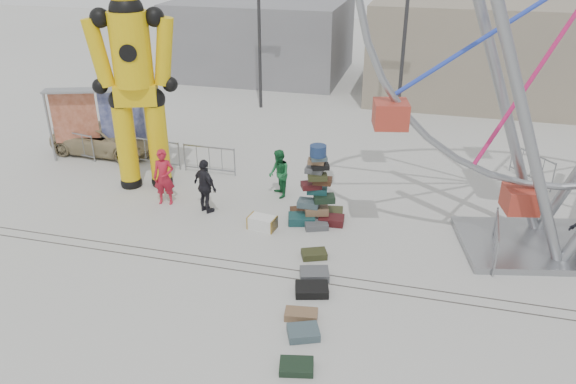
% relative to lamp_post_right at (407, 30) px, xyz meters
% --- Properties ---
extents(ground, '(90.00, 90.00, 0.00)m').
position_rel_lamp_post_right_xyz_m(ground, '(-3.09, -13.00, -4.48)').
color(ground, '#9E9E99').
rests_on(ground, ground).
extents(track_line_near, '(40.00, 0.04, 0.01)m').
position_rel_lamp_post_right_xyz_m(track_line_near, '(-3.09, -12.40, -4.48)').
color(track_line_near, '#47443F').
rests_on(track_line_near, ground).
extents(track_line_far, '(40.00, 0.04, 0.01)m').
position_rel_lamp_post_right_xyz_m(track_line_far, '(-3.09, -12.00, -4.48)').
color(track_line_far, '#47443F').
rests_on(track_line_far, ground).
extents(building_right, '(12.00, 8.00, 5.00)m').
position_rel_lamp_post_right_xyz_m(building_right, '(3.91, 7.00, -1.98)').
color(building_right, gray).
rests_on(building_right, ground).
extents(building_left, '(10.00, 8.00, 4.40)m').
position_rel_lamp_post_right_xyz_m(building_left, '(-9.09, 9.00, -2.28)').
color(building_left, gray).
rests_on(building_left, ground).
extents(lamp_post_right, '(1.41, 0.25, 8.00)m').
position_rel_lamp_post_right_xyz_m(lamp_post_right, '(0.00, 0.00, 0.00)').
color(lamp_post_right, '#2D2D30').
rests_on(lamp_post_right, ground).
extents(lamp_post_left, '(1.41, 0.25, 8.00)m').
position_rel_lamp_post_right_xyz_m(lamp_post_left, '(-7.00, 2.00, 0.00)').
color(lamp_post_left, '#2D2D30').
rests_on(lamp_post_left, ground).
extents(suitcase_tower, '(1.86, 1.63, 2.55)m').
position_rel_lamp_post_right_xyz_m(suitcase_tower, '(-1.86, -9.07, -3.77)').
color(suitcase_tower, '#174345').
rests_on(suitcase_tower, ground).
extents(crash_test_dummy, '(2.88, 1.51, 7.35)m').
position_rel_lamp_post_right_xyz_m(crash_test_dummy, '(-8.29, -8.03, -0.61)').
color(crash_test_dummy, black).
rests_on(crash_test_dummy, ground).
extents(banner_scaffold, '(3.85, 1.87, 2.79)m').
position_rel_lamp_post_right_xyz_m(banner_scaffold, '(-11.23, -6.00, -2.39)').
color(banner_scaffold, gray).
rests_on(banner_scaffold, ground).
extents(steamer_trunk, '(0.90, 0.60, 0.39)m').
position_rel_lamp_post_right_xyz_m(steamer_trunk, '(-3.36, -10.00, -4.29)').
color(steamer_trunk, silver).
rests_on(steamer_trunk, ground).
extents(row_case_0, '(0.82, 0.69, 0.20)m').
position_rel_lamp_post_right_xyz_m(row_case_0, '(-1.46, -11.22, -4.38)').
color(row_case_0, '#34371B').
rests_on(row_case_0, ground).
extents(row_case_1, '(0.89, 0.76, 0.21)m').
position_rel_lamp_post_right_xyz_m(row_case_1, '(-1.24, -12.19, -4.38)').
color(row_case_1, '#515458').
rests_on(row_case_1, ground).
extents(row_case_2, '(0.96, 0.78, 0.22)m').
position_rel_lamp_post_right_xyz_m(row_case_2, '(-1.16, -12.91, -4.37)').
color(row_case_2, black).
rests_on(row_case_2, ground).
extents(row_case_3, '(0.83, 0.52, 0.19)m').
position_rel_lamp_post_right_xyz_m(row_case_3, '(-1.19, -13.94, -4.39)').
color(row_case_3, brown).
rests_on(row_case_3, ground).
extents(row_case_4, '(0.87, 0.79, 0.21)m').
position_rel_lamp_post_right_xyz_m(row_case_4, '(-0.99, -14.56, -4.38)').
color(row_case_4, '#41555D').
rests_on(row_case_4, ground).
extents(row_case_5, '(0.81, 0.66, 0.17)m').
position_rel_lamp_post_right_xyz_m(row_case_5, '(-0.89, -15.63, -4.40)').
color(row_case_5, black).
rests_on(row_case_5, ground).
extents(barricade_dummy_a, '(1.98, 0.50, 1.10)m').
position_rel_lamp_post_right_xyz_m(barricade_dummy_a, '(-12.30, -6.36, -3.93)').
color(barricade_dummy_a, gray).
rests_on(barricade_dummy_a, ground).
extents(barricade_dummy_b, '(2.00, 0.30, 1.10)m').
position_rel_lamp_post_right_xyz_m(barricade_dummy_b, '(-8.73, -6.32, -3.93)').
color(barricade_dummy_b, gray).
rests_on(barricade_dummy_b, ground).
extents(barricade_dummy_c, '(2.00, 0.13, 1.10)m').
position_rel_lamp_post_right_xyz_m(barricade_dummy_c, '(-6.49, -6.46, -3.93)').
color(barricade_dummy_c, gray).
rests_on(barricade_dummy_c, ground).
extents(barricade_wheel_front, '(0.21, 2.00, 1.10)m').
position_rel_lamp_post_right_xyz_m(barricade_wheel_front, '(3.42, -9.97, -3.93)').
color(barricade_wheel_front, gray).
rests_on(barricade_wheel_front, ground).
extents(barricade_wheel_back, '(1.30, 1.65, 1.10)m').
position_rel_lamp_post_right_xyz_m(barricade_wheel_back, '(5.06, -4.19, -3.93)').
color(barricade_wheel_back, gray).
rests_on(barricade_wheel_back, ground).
extents(pedestrian_red, '(0.78, 0.59, 1.92)m').
position_rel_lamp_post_right_xyz_m(pedestrian_red, '(-6.99, -9.16, -3.52)').
color(pedestrian_red, '#A8182B').
rests_on(pedestrian_red, ground).
extents(pedestrian_green, '(0.97, 1.03, 1.68)m').
position_rel_lamp_post_right_xyz_m(pedestrian_green, '(-3.45, -7.70, -3.64)').
color(pedestrian_green, '#186331').
rests_on(pedestrian_green, ground).
extents(pedestrian_black, '(1.14, 0.93, 1.82)m').
position_rel_lamp_post_right_xyz_m(pedestrian_black, '(-5.44, -9.39, -3.57)').
color(pedestrian_black, black).
rests_on(pedestrian_black, ground).
extents(parked_suv, '(4.31, 2.05, 1.19)m').
position_rel_lamp_post_right_xyz_m(parked_suv, '(-11.34, -5.55, -3.89)').
color(parked_suv, tan).
rests_on(parked_suv, ground).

